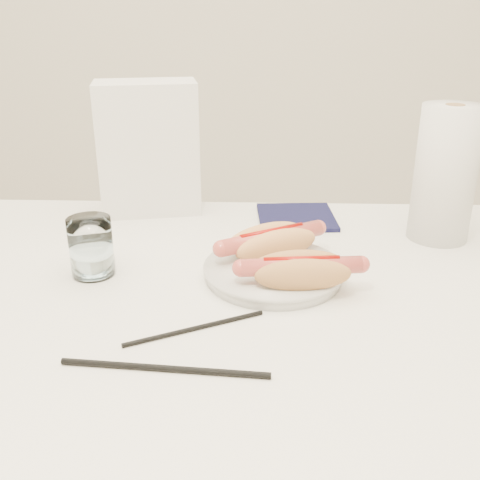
{
  "coord_description": "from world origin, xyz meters",
  "views": [
    {
      "loc": [
        0.11,
        -0.71,
        1.14
      ],
      "look_at": [
        0.09,
        0.03,
        0.82
      ],
      "focal_mm": 42.2,
      "sensor_mm": 36.0,
      "label": 1
    }
  ],
  "objects_px": {
    "plate": "(274,273)",
    "hotdog_left": "(272,242)",
    "napkin_box": "(149,148)",
    "paper_towel_roll": "(445,174)",
    "table": "(179,329)",
    "water_glass": "(91,247)",
    "hotdog_right": "(301,271)"
  },
  "relations": [
    {
      "from": "water_glass",
      "to": "napkin_box",
      "type": "relative_size",
      "value": 0.36
    },
    {
      "from": "napkin_box",
      "to": "paper_towel_roll",
      "type": "relative_size",
      "value": 1.08
    },
    {
      "from": "water_glass",
      "to": "paper_towel_roll",
      "type": "xyz_separation_m",
      "value": [
        0.57,
        0.17,
        0.07
      ]
    },
    {
      "from": "table",
      "to": "plate",
      "type": "distance_m",
      "value": 0.16
    },
    {
      "from": "plate",
      "to": "napkin_box",
      "type": "relative_size",
      "value": 0.81
    },
    {
      "from": "hotdog_left",
      "to": "napkin_box",
      "type": "height_order",
      "value": "napkin_box"
    },
    {
      "from": "napkin_box",
      "to": "paper_towel_roll",
      "type": "xyz_separation_m",
      "value": [
        0.53,
        -0.13,
        -0.01
      ]
    },
    {
      "from": "table",
      "to": "water_glass",
      "type": "distance_m",
      "value": 0.18
    },
    {
      "from": "table",
      "to": "hotdog_left",
      "type": "distance_m",
      "value": 0.2
    },
    {
      "from": "paper_towel_roll",
      "to": "plate",
      "type": "bearing_deg",
      "value": -149.9
    },
    {
      "from": "table",
      "to": "hotdog_right",
      "type": "bearing_deg",
      "value": 0.3
    },
    {
      "from": "hotdog_left",
      "to": "paper_towel_roll",
      "type": "bearing_deg",
      "value": -7.37
    },
    {
      "from": "napkin_box",
      "to": "hotdog_left",
      "type": "bearing_deg",
      "value": -58.08
    },
    {
      "from": "hotdog_left",
      "to": "napkin_box",
      "type": "bearing_deg",
      "value": 102.75
    },
    {
      "from": "table",
      "to": "napkin_box",
      "type": "relative_size",
      "value": 4.78
    },
    {
      "from": "table",
      "to": "paper_towel_roll",
      "type": "height_order",
      "value": "paper_towel_roll"
    },
    {
      "from": "plate",
      "to": "hotdog_right",
      "type": "bearing_deg",
      "value": -55.43
    },
    {
      "from": "water_glass",
      "to": "paper_towel_roll",
      "type": "height_order",
      "value": "paper_towel_roll"
    },
    {
      "from": "water_glass",
      "to": "paper_towel_roll",
      "type": "relative_size",
      "value": 0.39
    },
    {
      "from": "hotdog_right",
      "to": "napkin_box",
      "type": "distance_m",
      "value": 0.45
    },
    {
      "from": "hotdog_right",
      "to": "water_glass",
      "type": "distance_m",
      "value": 0.32
    },
    {
      "from": "table",
      "to": "napkin_box",
      "type": "height_order",
      "value": "napkin_box"
    },
    {
      "from": "table",
      "to": "paper_towel_roll",
      "type": "distance_m",
      "value": 0.52
    },
    {
      "from": "hotdog_right",
      "to": "water_glass",
      "type": "relative_size",
      "value": 1.88
    },
    {
      "from": "hotdog_right",
      "to": "paper_towel_roll",
      "type": "bearing_deg",
      "value": 35.18
    },
    {
      "from": "water_glass",
      "to": "paper_towel_roll",
      "type": "distance_m",
      "value": 0.6
    },
    {
      "from": "hotdog_left",
      "to": "napkin_box",
      "type": "relative_size",
      "value": 0.66
    },
    {
      "from": "plate",
      "to": "hotdog_left",
      "type": "height_order",
      "value": "hotdog_left"
    },
    {
      "from": "table",
      "to": "hotdog_left",
      "type": "xyz_separation_m",
      "value": [
        0.14,
        0.1,
        0.1
      ]
    },
    {
      "from": "plate",
      "to": "paper_towel_roll",
      "type": "distance_m",
      "value": 0.35
    },
    {
      "from": "paper_towel_roll",
      "to": "napkin_box",
      "type": "bearing_deg",
      "value": 166.56
    },
    {
      "from": "table",
      "to": "paper_towel_roll",
      "type": "xyz_separation_m",
      "value": [
        0.43,
        0.22,
        0.18
      ]
    }
  ]
}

